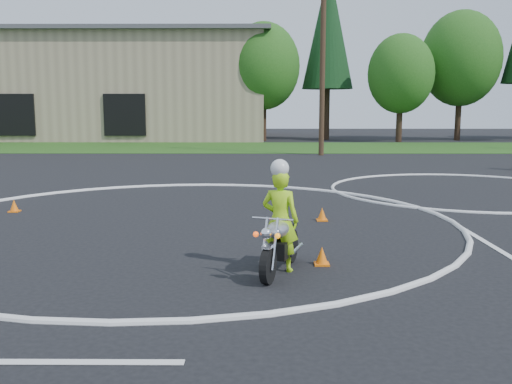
{
  "coord_description": "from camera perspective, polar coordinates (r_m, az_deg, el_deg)",
  "views": [
    {
      "loc": [
        1.75,
        -9.34,
        2.51
      ],
      "look_at": [
        1.68,
        0.18,
        1.1
      ],
      "focal_mm": 40.0,
      "sensor_mm": 36.0,
      "label": 1
    }
  ],
  "objects": [
    {
      "name": "warehouse",
      "position": [
        53.16,
        -21.72,
        9.62
      ],
      "size": [
        41.0,
        17.0,
        8.3
      ],
      "color": "tan",
      "rests_on": "ground"
    },
    {
      "name": "treeline",
      "position": [
        46.02,
        17.34,
        13.18
      ],
      "size": [
        38.2,
        8.1,
        14.52
      ],
      "color": "#382619",
      "rests_on": "ground"
    },
    {
      "name": "primary_motorcycle",
      "position": [
        8.73,
        2.4,
        -5.18
      ],
      "size": [
        0.83,
        1.73,
        0.94
      ],
      "rotation": [
        0.0,
        0.0,
        -0.32
      ],
      "color": "black",
      "rests_on": "ground"
    },
    {
      "name": "traffic_cones",
      "position": [
        11.66,
        4.73,
        -3.35
      ],
      "size": [
        20.27,
        11.5,
        0.3
      ],
      "color": "orange",
      "rests_on": "ground"
    },
    {
      "name": "grass_strip",
      "position": [
        36.46,
        -2.34,
        4.49
      ],
      "size": [
        120.0,
        10.0,
        0.02
      ],
      "primitive_type": "cube",
      "color": "#1E4714",
      "rests_on": "ground"
    },
    {
      "name": "ground",
      "position": [
        9.83,
        -9.92,
        -6.5
      ],
      "size": [
        120.0,
        120.0,
        0.0
      ],
      "primitive_type": "plane",
      "color": "black",
      "rests_on": "ground"
    },
    {
      "name": "course_markings",
      "position": [
        13.92,
        2.14,
        -1.93
      ],
      "size": [
        19.05,
        19.05,
        0.12
      ],
      "color": "silver",
      "rests_on": "ground"
    },
    {
      "name": "rider_primary_grp",
      "position": [
        8.78,
        2.43,
        -2.54
      ],
      "size": [
        0.67,
        0.54,
        1.74
      ],
      "rotation": [
        0.0,
        0.0,
        -0.32
      ],
      "color": "#A9EC18",
      "rests_on": "ground"
    },
    {
      "name": "utility_poles",
      "position": [
        30.63,
        6.69,
        13.41
      ],
      "size": [
        41.6,
        1.12,
        10.0
      ],
      "color": "#473321",
      "rests_on": "ground"
    }
  ]
}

